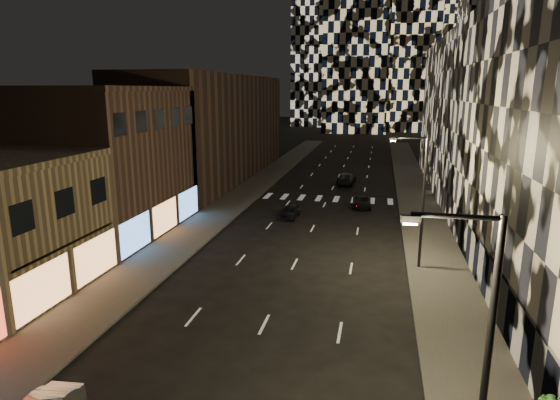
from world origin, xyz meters
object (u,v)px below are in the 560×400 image
at_px(car_dark_oncoming, 347,178).
at_px(car_dark_rightlane, 362,202).
at_px(streetlight_near, 478,353).
at_px(streetlight_far, 420,193).
at_px(car_dark_midlane, 290,211).

xyz_separation_m(car_dark_oncoming, car_dark_rightlane, (2.51, -12.31, -0.18)).
relative_size(streetlight_near, car_dark_rightlane, 2.20).
bearing_deg(car_dark_rightlane, streetlight_near, -86.45).
bearing_deg(streetlight_far, car_dark_midlane, 134.55).
distance_m(car_dark_oncoming, car_dark_rightlane, 12.56).
relative_size(car_dark_midlane, car_dark_rightlane, 0.90).
distance_m(streetlight_near, car_dark_oncoming, 49.63).
bearing_deg(car_dark_oncoming, car_dark_midlane, 81.70).
bearing_deg(car_dark_midlane, streetlight_near, -67.57).
relative_size(streetlight_far, car_dark_oncoming, 1.74).
bearing_deg(streetlight_far, car_dark_rightlane, 104.67).
bearing_deg(streetlight_near, car_dark_rightlane, 96.78).
bearing_deg(car_dark_rightlane, car_dark_midlane, -143.62).
height_order(streetlight_near, streetlight_far, same).
bearing_deg(streetlight_near, streetlight_far, 90.00).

